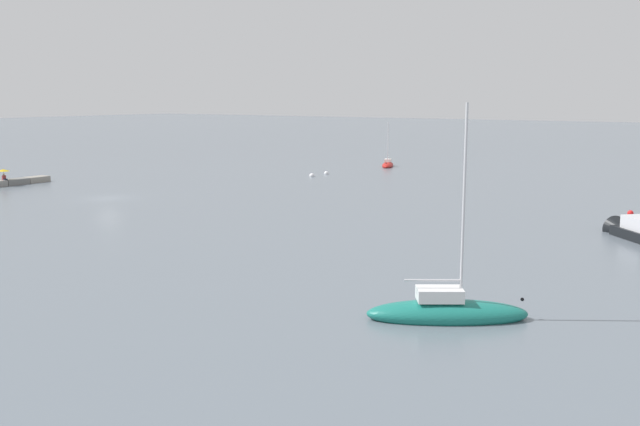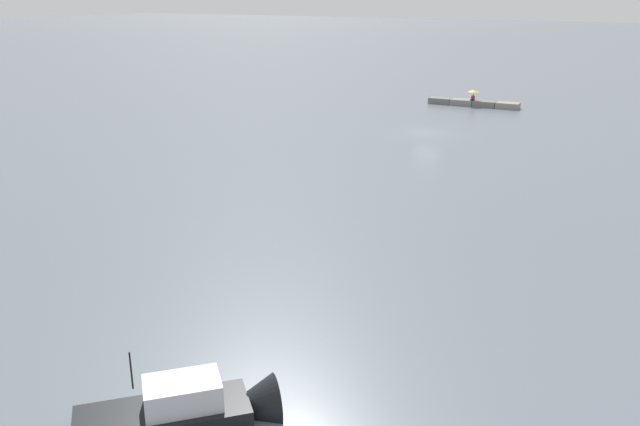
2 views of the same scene
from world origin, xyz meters
TOP-DOWN VIEW (x-y plane):
  - ground_plane at (0.00, 0.00)m, footprint 500.00×500.00m
  - seawall_pier at (0.00, -17.67)m, footprint 10.91×1.68m
  - person_seated_maroon_left at (0.06, -17.46)m, footprint 0.43×0.63m
  - umbrella_open_yellow at (0.05, -17.59)m, footprint 1.33×1.33m
  - motorboat_black_mid at (-7.72, 47.49)m, footprint 6.08×5.93m

SIDE VIEW (x-z plane):
  - ground_plane at x=0.00m, z-range 0.00..0.00m
  - seawall_pier at x=0.00m, z-range 0.00..0.68m
  - motorboat_black_mid at x=-7.72m, z-range -1.44..2.21m
  - person_seated_maroon_left at x=0.06m, z-range 0.57..1.30m
  - umbrella_open_yellow at x=0.05m, z-range 1.15..2.44m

